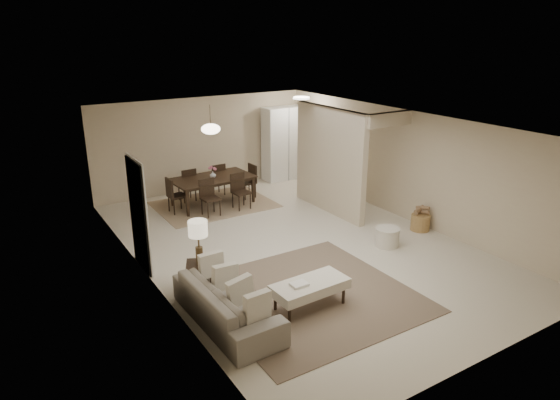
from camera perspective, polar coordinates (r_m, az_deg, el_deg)
floor at (r=10.29m, az=1.68°, el=-5.03°), size 9.00×9.00×0.00m
ceiling at (r=9.55m, az=1.82°, el=8.80°), size 9.00×9.00×0.00m
back_wall at (r=13.70m, az=-8.77°, el=6.38°), size 6.00×0.00×6.00m
left_wall at (r=8.64m, az=-15.07°, el=-1.57°), size 0.00×9.00×9.00m
right_wall at (r=11.72m, az=14.10°, el=3.89°), size 0.00×9.00×9.00m
partition at (r=11.84m, az=5.68°, el=4.52°), size 0.15×2.50×2.50m
doorway at (r=9.27m, az=-15.89°, el=-1.75°), size 0.04×0.90×2.04m
pantry_cabinet at (r=14.51m, az=0.41°, el=6.49°), size 1.20×0.55×2.10m
flush_light at (r=13.45m, az=2.45°, el=11.58°), size 0.44×0.44×0.05m
living_rug at (r=8.43m, az=3.34°, el=-10.79°), size 3.20×3.20×0.01m
sofa at (r=7.62m, az=-6.08°, el=-11.69°), size 2.18×0.90×0.63m
ottoman_bench at (r=7.95m, az=3.45°, el=-9.90°), size 1.25×0.61×0.44m
side_table at (r=8.55m, az=-9.06°, el=-8.69°), size 0.60×0.60×0.50m
table_lamp at (r=8.21m, az=-9.35°, el=-3.67°), size 0.32×0.32×0.76m
round_pouf at (r=10.36m, az=12.16°, el=-4.17°), size 0.49×0.49×0.38m
wicker_basket at (r=11.34m, az=15.73°, el=-2.49°), size 0.52×0.52×0.35m
dining_rug at (r=12.64m, az=-7.53°, el=-0.50°), size 2.80×2.10×0.01m
dining_table at (r=12.53m, az=-7.60°, el=0.99°), size 2.06×1.22×0.70m
dining_chairs at (r=12.51m, az=-7.62°, el=1.35°), size 2.36×1.75×0.87m
vase at (r=12.41m, az=-7.69°, el=2.89°), size 0.19×0.19×0.16m
yellow_mat at (r=13.13m, az=7.22°, el=0.26°), size 0.90×0.61×0.01m
pendant_light at (r=12.15m, az=-7.92°, el=8.04°), size 0.46×0.46×0.71m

